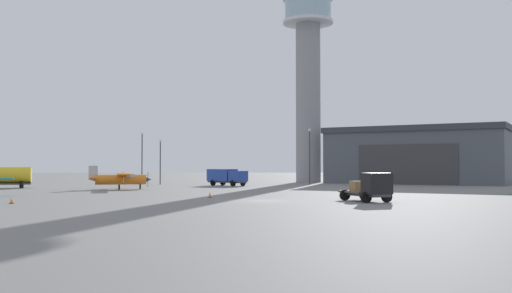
{
  "coord_description": "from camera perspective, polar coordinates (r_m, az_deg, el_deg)",
  "views": [
    {
      "loc": [
        -3.32,
        -52.89,
        3.27
      ],
      "look_at": [
        1.2,
        33.73,
        6.08
      ],
      "focal_mm": 40.44,
      "sensor_mm": 36.0,
      "label": 1
    }
  ],
  "objects": [
    {
      "name": "truck_fuel_tanker_yellow",
      "position": [
        89.31,
        -23.33,
        -2.71
      ],
      "size": [
        6.77,
        4.08,
        3.03
      ],
      "rotation": [
        0.0,
        0.0,
        3.37
      ],
      "color": "#38383D",
      "rests_on": "ground_plane"
    },
    {
      "name": "control_tower",
      "position": [
        111.83,
        5.17,
        7.79
      ],
      "size": [
        9.62,
        9.62,
        39.53
      ],
      "color": "gray",
      "rests_on": "ground_plane"
    },
    {
      "name": "light_post_west",
      "position": [
        96.41,
        5.32,
        -0.51
      ],
      "size": [
        0.44,
        0.44,
        9.34
      ],
      "color": "#38383D",
      "rests_on": "ground_plane"
    },
    {
      "name": "truck_flatbed_black",
      "position": [
        52.26,
        11.2,
        -4.03
      ],
      "size": [
        4.14,
        6.15,
        2.6
      ],
      "rotation": [
        0.0,
        0.0,
        5.02
      ],
      "color": "#38383D",
      "rests_on": "ground_plane"
    },
    {
      "name": "airplane_orange",
      "position": [
        80.09,
        -13.3,
        -3.08
      ],
      "size": [
        8.47,
        10.84,
        3.19
      ],
      "rotation": [
        0.0,
        0.0,
        0.2
      ],
      "color": "orange",
      "rests_on": "ground_plane"
    },
    {
      "name": "light_post_centre",
      "position": [
        98.3,
        -9.45,
        -1.04
      ],
      "size": [
        0.44,
        0.44,
        7.64
      ],
      "color": "#38383D",
      "rests_on": "ground_plane"
    },
    {
      "name": "traffic_cone_near_left",
      "position": [
        58.38,
        -4.59,
        -4.79
      ],
      "size": [
        0.36,
        0.36,
        0.55
      ],
      "color": "black",
      "rests_on": "ground_plane"
    },
    {
      "name": "ground_plane",
      "position": [
        53.09,
        0.6,
        -5.38
      ],
      "size": [
        400.0,
        400.0,
        0.0
      ],
      "primitive_type": "plane",
      "color": "slate"
    },
    {
      "name": "light_post_east",
      "position": [
        100.29,
        -11.21,
        -0.67
      ],
      "size": [
        0.44,
        0.44,
        8.89
      ],
      "color": "#38383D",
      "rests_on": "ground_plane"
    },
    {
      "name": "traffic_cone_near_right",
      "position": [
        53.37,
        -23.01,
        -4.93
      ],
      "size": [
        0.36,
        0.36,
        0.55
      ],
      "color": "black",
      "rests_on": "ground_plane"
    },
    {
      "name": "truck_box_blue",
      "position": [
        91.43,
        -2.94,
        -2.95
      ],
      "size": [
        6.58,
        6.67,
        2.64
      ],
      "rotation": [
        0.0,
        0.0,
        5.48
      ],
      "color": "#38383D",
      "rests_on": "ground_plane"
    },
    {
      "name": "hangar",
      "position": [
        107.81,
        15.8,
        -0.85
      ],
      "size": [
        35.22,
        30.98,
        10.03
      ],
      "rotation": [
        0.0,
        0.0,
        -2.14
      ],
      "color": "#4C5159",
      "rests_on": "ground_plane"
    }
  ]
}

